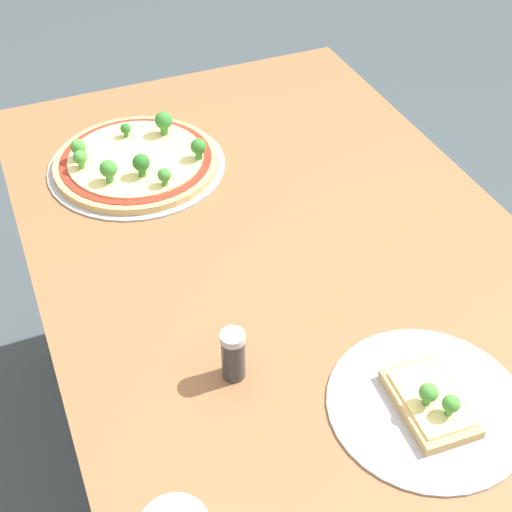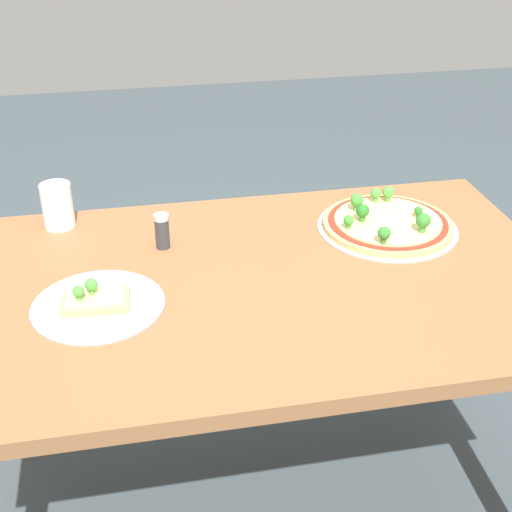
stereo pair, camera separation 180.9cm
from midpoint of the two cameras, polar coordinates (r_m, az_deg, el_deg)
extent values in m
plane|color=#3D474C|center=(1.72, -26.16, -33.26)|extent=(8.00, 8.00, 0.00)
cube|color=brown|center=(1.11, -38.14, -21.60)|extent=(1.36, 0.84, 0.04)
cylinder|color=brown|center=(1.69, -18.81, -6.99)|extent=(0.06, 0.06, 0.70)
cylinder|color=brown|center=(1.87, -41.14, -12.02)|extent=(0.06, 0.06, 0.70)
cylinder|color=#A3A3A8|center=(1.37, -43.19, -9.09)|extent=(0.35, 0.35, 0.00)
cylinder|color=tan|center=(1.37, -43.37, -8.85)|extent=(0.33, 0.33, 0.01)
cylinder|color=#A82D1E|center=(1.36, -43.52, -8.62)|extent=(0.30, 0.30, 0.00)
cylinder|color=#EFD684|center=(1.36, -43.58, -8.54)|extent=(0.27, 0.27, 0.00)
sphere|color=#3D8933|center=(1.26, -44.08, -11.26)|extent=(0.03, 0.03, 0.03)
cylinder|color=#488E3A|center=(1.27, -43.72, -11.74)|extent=(0.01, 0.01, 0.01)
sphere|color=#3D8933|center=(1.34, -47.23, -10.10)|extent=(0.03, 0.03, 0.03)
cylinder|color=#488E3A|center=(1.35, -46.77, -10.70)|extent=(0.01, 0.01, 0.01)
sphere|color=#337A2D|center=(1.26, -40.16, -8.42)|extent=(0.03, 0.03, 0.03)
cylinder|color=#3F8136|center=(1.27, -39.76, -9.03)|extent=(0.01, 0.01, 0.01)
sphere|color=#479338|center=(1.40, -47.84, -8.55)|extent=(0.03, 0.03, 0.03)
cylinder|color=#51973E|center=(1.41, -47.47, -9.03)|extent=(0.01, 0.01, 0.01)
sphere|color=#337A2D|center=(1.35, -40.90, -5.19)|extent=(0.04, 0.04, 0.04)
cylinder|color=#3F8136|center=(1.36, -40.47, -5.87)|extent=(0.02, 0.02, 0.02)
sphere|color=#286B23|center=(1.40, -43.28, -5.66)|extent=(0.02, 0.02, 0.02)
cylinder|color=#37742D|center=(1.41, -43.02, -6.05)|extent=(0.01, 0.01, 0.01)
sphere|color=#286B23|center=(1.30, -44.98, -9.79)|extent=(0.03, 0.03, 0.03)
cylinder|color=#37742D|center=(1.32, -44.53, -10.41)|extent=(0.01, 0.01, 0.01)
sphere|color=#479338|center=(1.42, -47.43, -7.49)|extent=(0.03, 0.03, 0.03)
cylinder|color=#51973E|center=(1.43, -47.03, -8.03)|extent=(0.01, 0.01, 0.01)
cylinder|color=#A3A3A8|center=(0.94, -39.06, -39.90)|extent=(0.28, 0.28, 0.00)
cube|color=tan|center=(0.93, -39.44, -40.01)|extent=(0.14, 0.10, 0.02)
cube|color=#EFD684|center=(0.92, -39.79, -39.87)|extent=(0.12, 0.08, 0.00)
sphere|color=#479338|center=(0.89, -40.50, -41.45)|extent=(0.02, 0.02, 0.02)
cylinder|color=#51973E|center=(0.91, -39.92, -41.67)|extent=(0.01, 0.01, 0.01)
sphere|color=#479338|center=(0.90, -41.58, -39.75)|extent=(0.03, 0.03, 0.03)
cylinder|color=#51973E|center=(0.92, -40.96, -40.02)|extent=(0.01, 0.01, 0.01)
cylinder|color=#333338|center=(1.07, -51.40, -30.27)|extent=(0.03, 0.03, 0.07)
cylinder|color=#B2B2B7|center=(1.04, -52.82, -29.24)|extent=(0.04, 0.04, 0.01)
camera|label=1|loc=(0.90, -121.69, -26.03)|focal=50.00mm
camera|label=2|loc=(0.90, 58.31, 26.03)|focal=50.00mm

